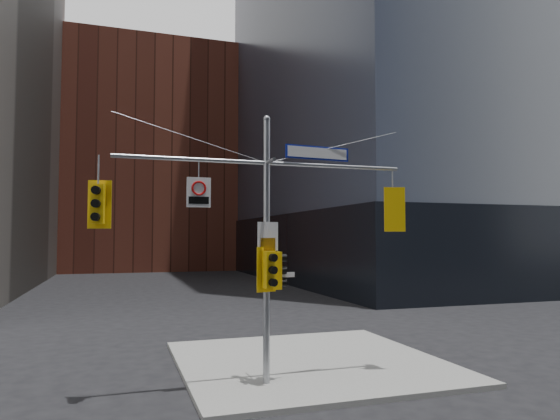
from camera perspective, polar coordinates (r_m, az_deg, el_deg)
ground at (r=12.15m, az=1.32°, el=-22.31°), size 160.00×160.00×0.00m
sidewalk_corner at (r=16.40m, az=3.36°, el=-16.96°), size 8.00×8.00×0.15m
podium_ne at (r=53.35m, az=18.58°, el=-4.05°), size 36.40×36.40×6.00m
brick_midrise at (r=69.66m, az=-14.80°, el=5.21°), size 26.00×20.00×28.00m
signal_assembly at (r=13.38m, az=-1.54°, el=-1.32°), size 8.00×0.80×7.30m
traffic_light_west_arm at (r=12.87m, az=-20.10°, el=0.65°), size 0.56×0.52×1.19m
traffic_light_east_arm at (r=14.96m, az=12.78°, el=0.03°), size 0.61×0.56×1.29m
traffic_light_pole_side at (r=13.50m, az=-0.23°, el=-6.92°), size 0.40×0.34×1.01m
traffic_light_pole_front at (r=13.14m, az=-1.22°, el=-6.84°), size 0.56×0.52×1.19m
street_sign_blade at (r=14.07m, az=4.31°, el=6.52°), size 1.95×0.21×0.38m
regulatory_sign_arm at (r=13.01m, az=-9.27°, el=2.12°), size 0.62×0.06×0.78m
regulatory_sign_pole at (r=13.26m, az=-1.40°, el=-3.11°), size 0.58×0.10×0.76m
street_blade_ew at (r=13.55m, az=0.28°, el=-7.42°), size 0.69×0.03×0.14m
street_blade_ns at (r=13.85m, az=-2.09°, el=-7.38°), size 0.04×0.71×0.14m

